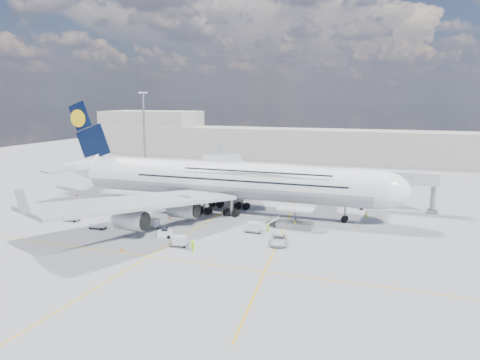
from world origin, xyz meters
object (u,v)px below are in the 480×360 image
(dolly_back, at_px, (71,219))
(crew_tug, at_px, (193,246))
(dolly_nose_far, at_px, (180,241))
(cone_wing_left_outer, at_px, (197,186))
(crew_wing, at_px, (140,212))
(baggage_tug, at_px, (165,233))
(dolly_row_a, at_px, (133,223))
(cone_wing_right_outer, at_px, (122,249))
(service_van, at_px, (279,240))
(crew_van, at_px, (268,227))
(cone_tail, at_px, (77,195))
(crew_loader, at_px, (295,225))
(cone_nose, at_px, (358,226))
(light_mast, at_px, (144,132))
(airliner, at_px, (225,179))
(catering_truck_inner, at_px, (235,183))
(dolly_nose_near, at_px, (254,227))
(cone_wing_right_inner, at_px, (170,217))
(cone_wing_left_inner, at_px, (218,198))
(crew_nose, at_px, (366,215))
(catering_truck_outer, at_px, (219,172))
(jet_bridge, at_px, (376,179))
(dolly_row_b, at_px, (98,227))
(dolly_row_c, at_px, (154,223))
(cargo_loader, at_px, (294,221))

(dolly_back, bearing_deg, crew_tug, -24.37)
(dolly_nose_far, xyz_separation_m, cone_wing_left_outer, (-19.06, 46.64, -0.68))
(dolly_nose_far, bearing_deg, crew_wing, 129.11)
(dolly_back, distance_m, baggage_tug, 22.65)
(dolly_row_a, distance_m, cone_wing_right_outer, 12.61)
(service_van, xyz_separation_m, crew_van, (-3.74, 6.47, 0.04))
(cone_tail, bearing_deg, crew_loader, -10.47)
(crew_wing, height_order, cone_nose, crew_wing)
(light_mast, distance_m, dolly_nose_far, 73.69)
(airliner, height_order, light_mast, light_mast)
(catering_truck_inner, bearing_deg, crew_loader, -62.59)
(dolly_back, xyz_separation_m, service_van, (41.57, -0.35, 0.40))
(dolly_nose_near, height_order, crew_van, dolly_nose_near)
(dolly_back, height_order, cone_wing_right_inner, cone_wing_right_inner)
(catering_truck_inner, bearing_deg, crew_wing, -112.54)
(dolly_back, relative_size, cone_wing_right_outer, 5.41)
(dolly_row_a, distance_m, cone_wing_left_inner, 29.36)
(crew_van, bearing_deg, crew_nose, -84.23)
(catering_truck_outer, relative_size, service_van, 1.18)
(jet_bridge, distance_m, dolly_back, 61.78)
(dolly_row_b, height_order, crew_loader, crew_loader)
(catering_truck_inner, xyz_separation_m, crew_van, (19.29, -34.77, -0.97))
(airliner, height_order, jet_bridge, airliner)
(jet_bridge, relative_size, dolly_row_a, 5.68)
(dolly_row_c, height_order, cone_wing_left_inner, dolly_row_c)
(crew_van, height_order, crew_tug, crew_tug)
(airliner, xyz_separation_m, crew_wing, (-14.51, -9.63, -5.94))
(dolly_back, relative_size, cone_wing_left_inner, 5.46)
(catering_truck_outer, bearing_deg, dolly_row_a, -47.12)
(dolly_row_c, relative_size, cone_wing_left_outer, 5.35)
(dolly_back, distance_m, cone_tail, 24.47)
(service_van, distance_m, crew_loader, 9.49)
(crew_van, height_order, cone_wing_right_inner, crew_van)
(crew_nose, height_order, crew_van, crew_nose)
(dolly_nose_far, bearing_deg, crew_tug, -41.02)
(dolly_row_c, height_order, cone_wing_right_outer, dolly_row_c)
(baggage_tug, height_order, crew_nose, crew_nose)
(catering_truck_outer, bearing_deg, dolly_nose_near, -25.32)
(airliner, bearing_deg, dolly_row_a, -121.09)
(cargo_loader, xyz_separation_m, baggage_tug, (-19.19, -13.50, -0.54))
(catering_truck_inner, height_order, cone_wing_left_outer, catering_truck_inner)
(light_mast, xyz_separation_m, catering_truck_inner, (33.76, -11.37, -11.45))
(crew_loader, bearing_deg, cone_wing_right_inner, -126.50)
(dolly_row_b, height_order, crew_wing, crew_wing)
(dolly_row_c, bearing_deg, crew_tug, -14.22)
(dolly_row_c, bearing_deg, crew_wing, 162.73)
(crew_wing, xyz_separation_m, cone_wing_left_inner, (8.31, 20.69, -0.63))
(cargo_loader, bearing_deg, dolly_nose_near, -137.66)
(dolly_nose_far, distance_m, cone_wing_left_inner, 36.15)
(cone_tail, bearing_deg, airliner, -3.37)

